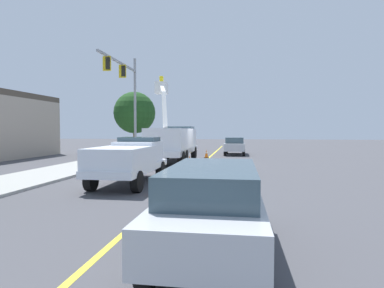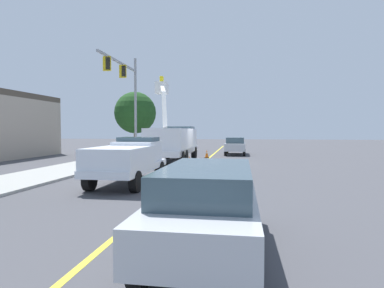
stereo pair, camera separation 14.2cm
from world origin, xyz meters
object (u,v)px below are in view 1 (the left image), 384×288
Objects in this scene: traffic_cone_leading at (155,185)px; traffic_cone_mid_front at (190,163)px; traffic_cone_mid_rear at (206,154)px; passing_minivan at (235,145)px; trailing_sedan at (212,202)px; utility_bucket_truck at (173,141)px; service_pickup_truck at (129,159)px; traffic_signal_mast at (127,88)px.

traffic_cone_mid_front is (7.95, -0.23, 0.01)m from traffic_cone_leading.
traffic_cone_leading is at bearing 177.85° from traffic_cone_mid_rear.
traffic_cone_mid_front is at bearing 167.09° from passing_minivan.
trailing_sedan is at bearing -175.20° from traffic_cone_mid_rear.
passing_minivan is at bearing -1.48° from trailing_sedan.
passing_minivan is at bearing -8.56° from traffic_cone_leading.
passing_minivan is 4.79m from traffic_cone_mid_rear.
traffic_cone_leading is at bearing -172.79° from utility_bucket_truck.
traffic_cone_mid_front is (5.58, -1.97, -0.70)m from service_pickup_truck.
traffic_cone_leading is (-12.00, -1.52, -1.19)m from utility_bucket_truck.
traffic_signal_mast is (-6.26, 8.78, 4.84)m from passing_minivan.
traffic_signal_mast reaches higher than trailing_sedan.
traffic_signal_mast is at bearing 44.39° from traffic_cone_mid_front.
traffic_cone_mid_front is 10.07m from traffic_signal_mast.
passing_minivan is (17.91, -4.79, -0.15)m from service_pickup_truck.
traffic_cone_mid_rear is at bearing -26.87° from utility_bucket_truck.
traffic_signal_mast is (-2.18, 6.33, 5.46)m from traffic_cone_mid_rear.
passing_minivan is 0.56× the size of traffic_signal_mast.
traffic_cone_mid_rear is at bearing -71.02° from traffic_signal_mast.
traffic_signal_mast reaches higher than utility_bucket_truck.
traffic_cone_leading reaches higher than traffic_cone_mid_rear.
traffic_cone_mid_rear is (-4.08, 2.44, -0.62)m from passing_minivan.
traffic_cone_mid_front reaches higher than traffic_cone_leading.
trailing_sedan is (-17.11, -3.92, -0.63)m from utility_bucket_truck.
utility_bucket_truck is at bearing -1.33° from service_pickup_truck.
traffic_cone_leading is 0.10× the size of traffic_signal_mast.
utility_bucket_truck is at bearing 7.21° from traffic_cone_leading.
utility_bucket_truck is 17.57m from trailing_sedan.
service_pickup_truck is at bearing 36.29° from traffic_cone_leading.
service_pickup_truck is 14.05m from traffic_cone_mid_rear.
utility_bucket_truck is 12.16m from traffic_cone_leading.
service_pickup_truck is 1.17× the size of passing_minivan.
traffic_cone_leading is at bearing 171.44° from passing_minivan.
traffic_cone_mid_rear is at bearing 149.07° from passing_minivan.
trailing_sedan is 0.56× the size of traffic_signal_mast.
traffic_signal_mast is (19.13, 8.12, 4.84)m from trailing_sedan.
traffic_cone_leading is at bearing -157.80° from traffic_signal_mast.
passing_minivan is at bearing -30.93° from traffic_cone_mid_rear.
utility_bucket_truck reaches higher than trailing_sedan.
passing_minivan is 25.40m from trailing_sedan.
service_pickup_truck is at bearing 170.35° from traffic_cone_mid_rear.
traffic_cone_mid_front is at bearing -1.63° from traffic_cone_leading.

